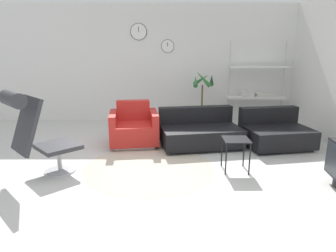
# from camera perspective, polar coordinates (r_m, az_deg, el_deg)

# --- Properties ---
(ground_plane) EXTENTS (12.00, 12.00, 0.00)m
(ground_plane) POSITION_cam_1_polar(r_m,az_deg,el_deg) (4.61, -2.34, -7.88)
(ground_plane) COLOR silver
(wall_back) EXTENTS (12.00, 0.09, 2.80)m
(wall_back) POSITION_cam_1_polar(r_m,az_deg,el_deg) (7.42, -1.55, 11.76)
(wall_back) COLOR silver
(wall_back) RESTS_ON ground_plane
(round_rug) EXTENTS (1.98, 1.98, 0.01)m
(round_rug) POSITION_cam_1_polar(r_m,az_deg,el_deg) (4.60, -3.76, -7.86)
(round_rug) COLOR #BCB29E
(round_rug) RESTS_ON ground_plane
(lounge_chair) EXTENTS (1.01, 1.00, 1.23)m
(lounge_chair) POSITION_cam_1_polar(r_m,az_deg,el_deg) (4.42, -24.22, -0.30)
(lounge_chair) COLOR #BCBCC1
(lounge_chair) RESTS_ON ground_plane
(armchair_red) EXTENTS (0.97, 0.91, 0.79)m
(armchair_red) POSITION_cam_1_polar(r_m,az_deg,el_deg) (5.65, -6.69, -0.56)
(armchair_red) COLOR silver
(armchair_red) RESTS_ON ground_plane
(couch_low) EXTENTS (1.55, 1.13, 0.68)m
(couch_low) POSITION_cam_1_polar(r_m,az_deg,el_deg) (5.58, 5.84, -1.26)
(couch_low) COLOR black
(couch_low) RESTS_ON ground_plane
(couch_second) EXTENTS (1.27, 1.09, 0.68)m
(couch_second) POSITION_cam_1_polar(r_m,az_deg,el_deg) (5.86, 19.55, -1.28)
(couch_second) COLOR black
(couch_second) RESTS_ON ground_plane
(side_table) EXTENTS (0.38, 0.38, 0.49)m
(side_table) POSITION_cam_1_polar(r_m,az_deg,el_deg) (4.46, 12.65, -3.21)
(side_table) COLOR black
(side_table) RESTS_ON ground_plane
(potted_plant) EXTENTS (0.50, 0.49, 1.31)m
(potted_plant) POSITION_cam_1_polar(r_m,az_deg,el_deg) (6.92, 6.33, 3.70)
(potted_plant) COLOR brown
(potted_plant) RESTS_ON ground_plane
(shelf_unit) EXTENTS (1.36, 0.28, 1.94)m
(shelf_unit) POSITION_cam_1_polar(r_m,az_deg,el_deg) (7.45, 16.41, 6.62)
(shelf_unit) COLOR #BCBCC1
(shelf_unit) RESTS_ON ground_plane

